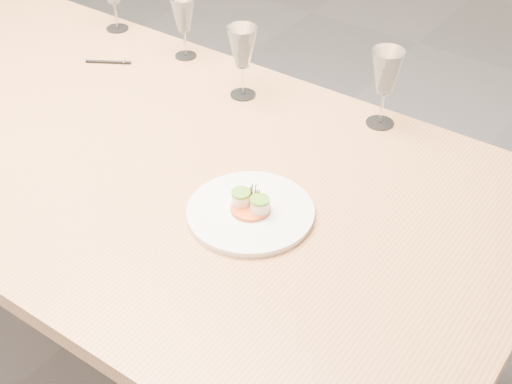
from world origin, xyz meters
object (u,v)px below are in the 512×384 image
Objects in this scene: ballpoint_pen at (109,62)px; wine_glass_2 at (183,16)px; wine_glass_4 at (386,74)px; dinner_plate at (251,211)px; wine_glass_3 at (242,49)px; dining_table at (66,136)px.

wine_glass_2 is (0.15, 0.16, 0.12)m from ballpoint_pen.
wine_glass_4 is (0.62, 0.01, 0.02)m from wine_glass_2.
dinner_plate is 2.31× the size of ballpoint_pen.
ballpoint_pen is 0.80m from wine_glass_4.
wine_glass_2 is 0.28m from wine_glass_3.
dinner_plate is at bearing -39.53° from wine_glass_2.
dinner_plate is 0.75m from wine_glass_2.
wine_glass_3 is at bearing 128.12° from dinner_plate.
wine_glass_2 reaches higher than dinner_plate.
wine_glass_3 reaches higher than dining_table.
wine_glass_3 is 0.37m from wine_glass_4.
ballpoint_pen is 0.58× the size of wine_glass_4.
dining_table is at bearing -97.74° from wine_glass_2.
wine_glass_2 is (-0.57, 0.47, 0.11)m from dinner_plate.
dining_table is 13.45× the size of wine_glass_2.
wine_glass_2 is at bearing 140.47° from dinner_plate.
wine_glass_2 is 0.62m from wine_glass_4.
wine_glass_3 is (0.42, 0.08, 0.13)m from ballpoint_pen.
dining_table is 20.64× the size of ballpoint_pen.
wine_glass_2 is at bearing -179.46° from wine_glass_4.
wine_glass_4 is at bearing 0.54° from wine_glass_2.
ballpoint_pen is at bearing 156.71° from dinner_plate.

